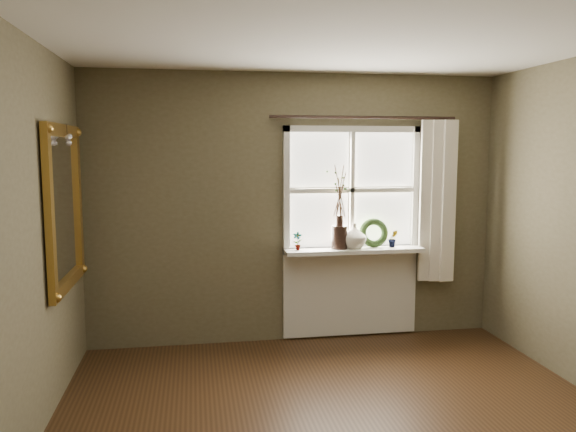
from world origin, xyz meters
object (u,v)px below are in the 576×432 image
at_px(dark_jug, 339,237).
at_px(gilt_mirror, 65,207).
at_px(cream_vase, 354,236).
at_px(wreath, 374,236).

relative_size(dark_jug, gilt_mirror, 0.18).
bearing_deg(dark_jug, gilt_mirror, -164.45).
distance_m(cream_vase, wreath, 0.21).
distance_m(cream_vase, gilt_mirror, 2.63).
bearing_deg(cream_vase, wreath, 10.83).
distance_m(dark_jug, cream_vase, 0.15).
bearing_deg(gilt_mirror, cream_vase, 14.67).
height_order(dark_jug, wreath, wreath).
xyz_separation_m(cream_vase, wreath, (0.21, 0.04, -0.01)).
distance_m(wreath, gilt_mirror, 2.84).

